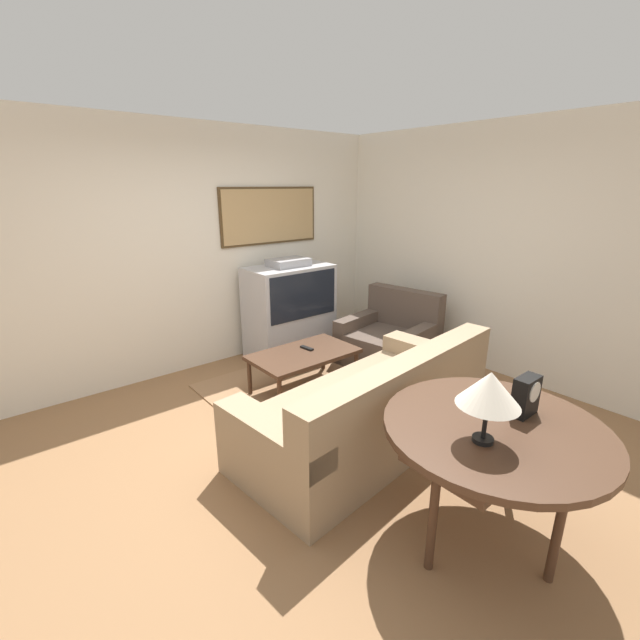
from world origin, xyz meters
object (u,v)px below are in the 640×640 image
(tv, at_px, (290,310))
(coffee_table, at_px, (304,356))
(couch, at_px, (371,410))
(mantel_clock, at_px, (526,396))
(table_lamp, at_px, (489,390))
(armchair, at_px, (390,341))
(console_table, at_px, (495,435))

(tv, relative_size, coffee_table, 1.13)
(couch, distance_m, coffee_table, 1.11)
(couch, height_order, mantel_clock, mantel_clock)
(table_lamp, xyz_separation_m, mantel_clock, (0.44, -0.00, -0.18))
(armchair, xyz_separation_m, table_lamp, (-1.80, -2.20, 0.79))
(console_table, distance_m, mantel_clock, 0.30)
(coffee_table, bearing_deg, console_table, -98.96)
(armchair, height_order, table_lamp, table_lamp)
(coffee_table, bearing_deg, armchair, -3.32)
(coffee_table, bearing_deg, mantel_clock, -92.96)
(coffee_table, xyz_separation_m, mantel_clock, (-0.12, -2.27, 0.51))
(console_table, distance_m, table_lamp, 0.42)
(couch, relative_size, console_table, 1.86)
(tv, relative_size, mantel_clock, 5.11)
(console_table, bearing_deg, armchair, 53.66)
(coffee_table, relative_size, table_lamp, 2.71)
(couch, bearing_deg, table_lamp, 65.40)
(couch, xyz_separation_m, table_lamp, (-0.41, -1.17, 0.78))
(tv, height_order, table_lamp, tv)
(armchair, distance_m, coffee_table, 1.25)
(table_lamp, bearing_deg, tv, 71.87)
(tv, bearing_deg, mantel_clock, -100.74)
(couch, bearing_deg, console_table, 74.39)
(tv, height_order, console_table, tv)
(mantel_clock, bearing_deg, tv, 79.26)
(armchair, bearing_deg, console_table, -45.03)
(armchair, height_order, mantel_clock, mantel_clock)
(tv, height_order, mantel_clock, tv)
(tv, distance_m, console_table, 3.26)
(couch, bearing_deg, mantel_clock, 86.07)
(tv, bearing_deg, console_table, -104.92)
(armchair, relative_size, mantel_clock, 4.61)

